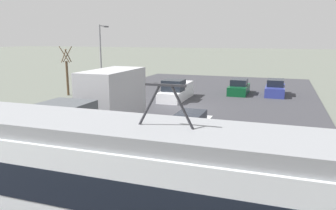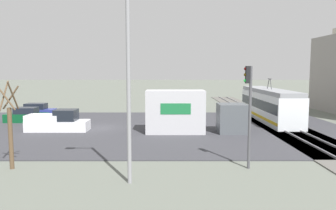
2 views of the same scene
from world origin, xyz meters
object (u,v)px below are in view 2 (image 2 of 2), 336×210
at_px(box_truck, 189,113).
at_px(sedan_car_0, 36,111).
at_px(pickup_truck, 59,123).
at_px(sedan_car_1, 26,116).
at_px(traffic_light_pole, 249,103).
at_px(sedan_car_2, 181,117).
at_px(street_lamp_mid_block, 125,75).
at_px(street_tree, 10,129).
at_px(light_rail_tram, 269,105).

bearing_deg(box_truck, sedan_car_0, -119.01).
bearing_deg(pickup_truck, sedan_car_0, -147.36).
bearing_deg(sedan_car_1, box_truck, -109.63).
height_order(sedan_car_0, traffic_light_pole, traffic_light_pole).
relative_size(box_truck, sedan_car_2, 1.86).
relative_size(pickup_truck, traffic_light_pole, 0.95).
bearing_deg(street_lamp_mid_block, sedan_car_1, -145.40).
distance_m(box_truck, traffic_light_pole, 10.82).
bearing_deg(street_tree, box_truck, 134.29).
bearing_deg(sedan_car_0, sedan_car_1, -173.67).
xyz_separation_m(box_truck, sedan_car_2, (-5.34, -0.44, -1.09)).
bearing_deg(street_tree, traffic_light_pole, 90.18).
xyz_separation_m(sedan_car_2, street_tree, (15.70, -10.18, 1.54)).
xyz_separation_m(sedan_car_0, traffic_light_pole, (19.86, 19.84, 2.95)).
distance_m(sedan_car_1, sedan_car_2, 16.39).
xyz_separation_m(light_rail_tram, sedan_car_1, (1.36, -26.07, -1.02)).
distance_m(box_truck, street_lamp_mid_block, 13.75).
distance_m(pickup_truck, street_tree, 11.34).
distance_m(sedan_car_0, sedan_car_2, 17.29).
bearing_deg(sedan_car_2, light_rail_tram, -78.23).
relative_size(pickup_truck, sedan_car_1, 1.30).
height_order(light_rail_tram, sedan_car_1, light_rail_tram).
bearing_deg(street_tree, sedan_car_2, 147.04).
distance_m(sedan_car_2, street_lamp_mid_block, 18.94).
xyz_separation_m(box_truck, sedan_car_1, (-6.00, -16.82, -1.08)).
bearing_deg(street_tree, sedan_car_1, -159.25).
bearing_deg(traffic_light_pole, sedan_car_1, -129.99).
bearing_deg(box_truck, pickup_truck, -94.15).
height_order(pickup_truck, street_tree, street_tree).
bearing_deg(traffic_light_pole, sedan_car_2, -168.90).
bearing_deg(sedan_car_0, sedan_car_2, -104.08).
xyz_separation_m(pickup_truck, sedan_car_0, (-8.70, -5.57, -0.07)).
distance_m(light_rail_tram, sedan_car_1, 26.13).
relative_size(street_tree, street_lamp_mid_block, 0.53).
bearing_deg(light_rail_tram, sedan_car_1, -87.01).
bearing_deg(sedan_car_2, street_lamp_mid_block, 169.12).
relative_size(sedan_car_0, sedan_car_2, 0.94).
xyz_separation_m(sedan_car_0, street_tree, (19.90, 6.59, 1.50)).
xyz_separation_m(sedan_car_1, street_tree, (16.36, 6.20, 1.54)).
bearing_deg(sedan_car_0, pickup_truck, -147.36).
relative_size(box_truck, street_lamp_mid_block, 0.93).
height_order(sedan_car_1, street_tree, street_tree).
bearing_deg(sedan_car_0, street_tree, -161.68).
height_order(sedan_car_1, traffic_light_pole, traffic_light_pole).
bearing_deg(box_truck, light_rail_tram, 128.49).
distance_m(box_truck, pickup_truck, 11.71).
distance_m(sedan_car_0, traffic_light_pole, 28.23).
bearing_deg(light_rail_tram, pickup_truck, -72.68).
xyz_separation_m(light_rail_tram, sedan_car_2, (2.02, -9.69, -1.03)).
relative_size(box_truck, street_tree, 1.76).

